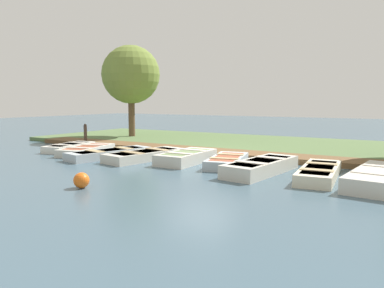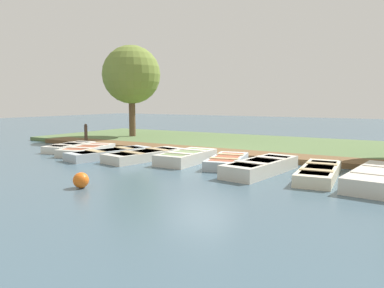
{
  "view_description": "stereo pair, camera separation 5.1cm",
  "coord_description": "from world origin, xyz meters",
  "px_view_note": "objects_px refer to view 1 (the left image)",
  "views": [
    {
      "loc": [
        12.65,
        7.08,
        2.27
      ],
      "look_at": [
        0.57,
        -0.12,
        0.65
      ],
      "focal_mm": 35.0,
      "sensor_mm": 36.0,
      "label": 1
    },
    {
      "loc": [
        12.62,
        7.12,
        2.27
      ],
      "look_at": [
        0.57,
        -0.12,
        0.65
      ],
      "focal_mm": 35.0,
      "sensor_mm": 36.0,
      "label": 2
    }
  ],
  "objects_px": {
    "rowboat_1": "(87,150)",
    "rowboat_2": "(110,153)",
    "rowboat_0": "(69,147)",
    "rowboat_5": "(227,161)",
    "rowboat_3": "(145,155)",
    "rowboat_4": "(187,157)",
    "rowboat_6": "(261,166)",
    "buoy": "(81,180)",
    "mooring_post_near": "(85,134)",
    "rowboat_7": "(319,172)",
    "park_tree_far_left": "(131,75)",
    "rowboat_8": "(380,177)"
  },
  "relations": [
    {
      "from": "rowboat_1",
      "to": "rowboat_2",
      "type": "distance_m",
      "value": 1.63
    },
    {
      "from": "rowboat_0",
      "to": "rowboat_5",
      "type": "xyz_separation_m",
      "value": [
        -0.04,
        7.98,
        0.01
      ]
    },
    {
      "from": "rowboat_3",
      "to": "rowboat_4",
      "type": "height_order",
      "value": "rowboat_4"
    },
    {
      "from": "rowboat_1",
      "to": "rowboat_6",
      "type": "relative_size",
      "value": 0.91
    },
    {
      "from": "rowboat_4",
      "to": "buoy",
      "type": "relative_size",
      "value": 6.57
    },
    {
      "from": "mooring_post_near",
      "to": "buoy",
      "type": "relative_size",
      "value": 2.62
    },
    {
      "from": "rowboat_2",
      "to": "rowboat_7",
      "type": "height_order",
      "value": "rowboat_7"
    },
    {
      "from": "rowboat_3",
      "to": "park_tree_far_left",
      "type": "distance_m",
      "value": 8.66
    },
    {
      "from": "buoy",
      "to": "rowboat_5",
      "type": "bearing_deg",
      "value": 160.07
    },
    {
      "from": "rowboat_1",
      "to": "rowboat_6",
      "type": "distance_m",
      "value": 8.03
    },
    {
      "from": "rowboat_4",
      "to": "mooring_post_near",
      "type": "relative_size",
      "value": 2.5
    },
    {
      "from": "rowboat_3",
      "to": "buoy",
      "type": "bearing_deg",
      "value": 29.25
    },
    {
      "from": "rowboat_6",
      "to": "rowboat_3",
      "type": "bearing_deg",
      "value": -86.19
    },
    {
      "from": "rowboat_0",
      "to": "park_tree_far_left",
      "type": "relative_size",
      "value": 0.5
    },
    {
      "from": "buoy",
      "to": "park_tree_far_left",
      "type": "bearing_deg",
      "value": -146.18
    },
    {
      "from": "rowboat_3",
      "to": "mooring_post_near",
      "type": "height_order",
      "value": "mooring_post_near"
    },
    {
      "from": "rowboat_1",
      "to": "rowboat_2",
      "type": "bearing_deg",
      "value": 65.66
    },
    {
      "from": "rowboat_6",
      "to": "rowboat_7",
      "type": "relative_size",
      "value": 1.04
    },
    {
      "from": "rowboat_7",
      "to": "park_tree_far_left",
      "type": "height_order",
      "value": "park_tree_far_left"
    },
    {
      "from": "rowboat_1",
      "to": "rowboat_3",
      "type": "relative_size",
      "value": 0.87
    },
    {
      "from": "rowboat_8",
      "to": "rowboat_6",
      "type": "bearing_deg",
      "value": -83.34
    },
    {
      "from": "rowboat_1",
      "to": "rowboat_7",
      "type": "bearing_deg",
      "value": 75.15
    },
    {
      "from": "rowboat_5",
      "to": "mooring_post_near",
      "type": "bearing_deg",
      "value": -115.91
    },
    {
      "from": "rowboat_8",
      "to": "rowboat_0",
      "type": "bearing_deg",
      "value": -86.81
    },
    {
      "from": "rowboat_4",
      "to": "rowboat_8",
      "type": "height_order",
      "value": "rowboat_8"
    },
    {
      "from": "rowboat_1",
      "to": "park_tree_far_left",
      "type": "relative_size",
      "value": 0.56
    },
    {
      "from": "rowboat_1",
      "to": "buoy",
      "type": "distance_m",
      "value": 6.6
    },
    {
      "from": "rowboat_3",
      "to": "rowboat_4",
      "type": "distance_m",
      "value": 1.76
    },
    {
      "from": "rowboat_6",
      "to": "rowboat_8",
      "type": "xyz_separation_m",
      "value": [
        -0.04,
        3.35,
        -0.0
      ]
    },
    {
      "from": "rowboat_7",
      "to": "rowboat_8",
      "type": "relative_size",
      "value": 0.92
    },
    {
      "from": "rowboat_0",
      "to": "buoy",
      "type": "xyz_separation_m",
      "value": [
        4.98,
        6.16,
        0.04
      ]
    },
    {
      "from": "rowboat_2",
      "to": "rowboat_8",
      "type": "relative_size",
      "value": 1.03
    },
    {
      "from": "rowboat_1",
      "to": "park_tree_far_left",
      "type": "bearing_deg",
      "value": -172.41
    },
    {
      "from": "rowboat_0",
      "to": "rowboat_6",
      "type": "bearing_deg",
      "value": 75.42
    },
    {
      "from": "rowboat_3",
      "to": "rowboat_5",
      "type": "distance_m",
      "value": 3.35
    },
    {
      "from": "rowboat_6",
      "to": "park_tree_far_left",
      "type": "xyz_separation_m",
      "value": [
        -6.03,
        -10.27,
        3.55
      ]
    },
    {
      "from": "rowboat_2",
      "to": "park_tree_far_left",
      "type": "relative_size",
      "value": 0.67
    },
    {
      "from": "rowboat_2",
      "to": "rowboat_4",
      "type": "bearing_deg",
      "value": 112.33
    },
    {
      "from": "rowboat_1",
      "to": "buoy",
      "type": "bearing_deg",
      "value": 31.4
    },
    {
      "from": "park_tree_far_left",
      "to": "mooring_post_near",
      "type": "bearing_deg",
      "value": -7.55
    },
    {
      "from": "buoy",
      "to": "rowboat_0",
      "type": "bearing_deg",
      "value": -128.97
    },
    {
      "from": "rowboat_5",
      "to": "park_tree_far_left",
      "type": "bearing_deg",
      "value": -134.41
    },
    {
      "from": "rowboat_0",
      "to": "rowboat_5",
      "type": "relative_size",
      "value": 0.97
    },
    {
      "from": "rowboat_1",
      "to": "mooring_post_near",
      "type": "relative_size",
      "value": 2.82
    },
    {
      "from": "rowboat_8",
      "to": "rowboat_5",
      "type": "bearing_deg",
      "value": -91.79
    },
    {
      "from": "park_tree_far_left",
      "to": "rowboat_8",
      "type": "bearing_deg",
      "value": 66.27
    },
    {
      "from": "rowboat_8",
      "to": "park_tree_far_left",
      "type": "height_order",
      "value": "park_tree_far_left"
    },
    {
      "from": "rowboat_1",
      "to": "rowboat_4",
      "type": "relative_size",
      "value": 1.13
    },
    {
      "from": "rowboat_1",
      "to": "mooring_post_near",
      "type": "height_order",
      "value": "mooring_post_near"
    },
    {
      "from": "rowboat_0",
      "to": "mooring_post_near",
      "type": "xyz_separation_m",
      "value": [
        -2.13,
        -1.21,
        0.38
      ]
    }
  ]
}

